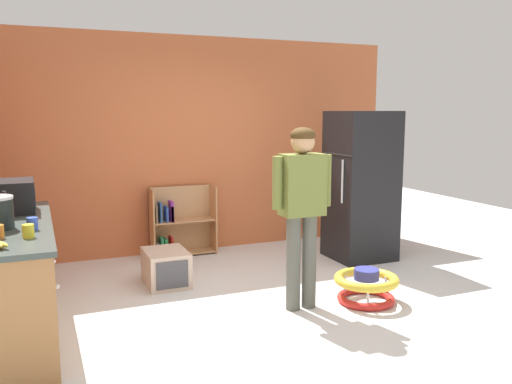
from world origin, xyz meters
The scene contains 13 objects.
ground_plane centered at (0.00, 0.00, 0.00)m, with size 12.00×12.00×0.00m, color silver.
back_wall centered at (0.00, 2.33, 1.35)m, with size 5.20×0.06×2.70m, color #C4653C.
kitchen_counter centered at (-2.20, 0.33, 0.45)m, with size 0.65×2.09×0.90m.
refrigerator centered at (1.63, 1.16, 0.89)m, with size 0.73×0.68×1.78m.
bookshelf centered at (-0.38, 2.15, 0.37)m, with size 0.80×0.28×0.85m.
standing_person centered at (0.19, -0.08, 0.99)m, with size 0.57×0.22×1.64m.
baby_walker centered at (0.82, -0.18, 0.16)m, with size 0.60×0.60×0.32m.
pet_carrier centered at (-0.79, 1.05, 0.18)m, with size 0.42×0.55×0.36m.
microwave centered at (-2.18, 0.85, 1.04)m, with size 0.37×0.48×0.28m.
amber_bottle centered at (-2.22, 0.43, 1.00)m, with size 0.07×0.07×0.25m.
white_cup centered at (-2.20, 1.19, 0.95)m, with size 0.08×0.08×0.10m, color white.
yellow_cup centered at (-2.05, -0.24, 0.95)m, with size 0.08×0.08×0.10m, color yellow.
blue_cup centered at (-2.02, 0.01, 0.95)m, with size 0.08×0.08×0.10m, color blue.
Camera 1 is at (-1.97, -4.22, 1.78)m, focal length 37.43 mm.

